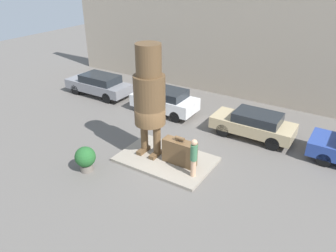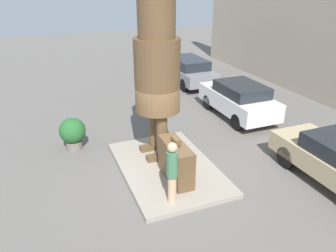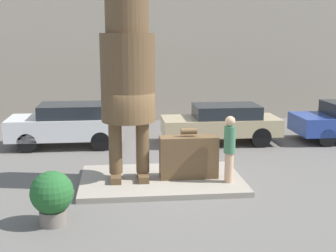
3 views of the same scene
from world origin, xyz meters
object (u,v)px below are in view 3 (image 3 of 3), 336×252
giant_suitcase (189,157)px  tourist (230,146)px  statue_figure (128,65)px  parked_car_white (67,124)px  planter_pot (52,195)px  parked_car_tan (222,122)px

giant_suitcase → tourist: size_ratio=0.88×
statue_figure → parked_car_white: 5.51m
tourist → parked_car_white: 6.92m
tourist → parked_car_white: size_ratio=0.44×
planter_pot → giant_suitcase: bearing=37.7°
parked_car_white → planter_pot: bearing=93.2°
giant_suitcase → tourist: (1.00, -0.53, 0.39)m
parked_car_white → planter_pot: parked_car_white is taller
giant_suitcase → planter_pot: giant_suitcase is taller
giant_suitcase → parked_car_tan: giant_suitcase is taller
statue_figure → parked_car_white: statue_figure is taller
tourist → planter_pot: tourist is taller
statue_figure → giant_suitcase: statue_figure is taller
parked_car_white → planter_pot: size_ratio=3.41×
parked_car_tan → parked_car_white: bearing=-1.5°
parked_car_tan → planter_pot: bearing=53.2°
parked_car_white → parked_car_tan: parked_car_white is taller
giant_suitcase → planter_pot: 4.17m
tourist → giant_suitcase: bearing=152.0°
giant_suitcase → parked_car_white: (-3.70, 4.55, 0.11)m
statue_figure → tourist: 3.39m
giant_suitcase → planter_pot: size_ratio=1.34×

